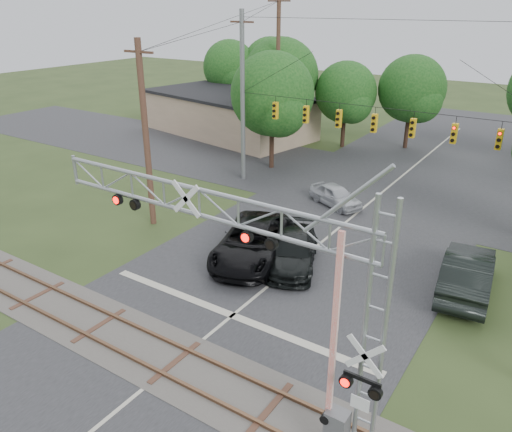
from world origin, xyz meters
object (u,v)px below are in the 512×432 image
Objects in this scene: car_dark at (294,251)px; sedan_silver at (336,195)px; traffic_signal_span at (389,119)px; crossing_gantry at (258,278)px; commercial_building at (228,114)px; pickup_black at (252,242)px.

car_dark is 8.45m from sedan_silver.
car_dark is (-0.94, -9.33, -4.89)m from traffic_signal_span.
crossing_gantry is 0.64× the size of commercial_building.
sedan_silver is (-5.48, 17.33, -4.26)m from crossing_gantry.
traffic_signal_span is 5.71m from sedan_silver.
pickup_black reaches higher than car_dark.
car_dark is 0.29× the size of commercial_building.
crossing_gantry reaches higher than commercial_building.
car_dark is at bearing -143.09° from sedan_silver.
sedan_silver is at bearing 78.10° from car_dark.
crossing_gantry is at bearing -73.53° from pickup_black.
pickup_black is at bearing -106.91° from traffic_signal_span.
traffic_signal_span is at bearing 61.20° from car_dark.
traffic_signal_span is 2.93× the size of pickup_black.
traffic_signal_span is 3.70× the size of car_dark.
crossing_gantry is 2.17× the size of car_dark.
sedan_silver is 20.38m from commercial_building.
pickup_black is (-5.91, 8.50, -4.00)m from crossing_gantry.
car_dark is 27.05m from commercial_building.
commercial_building is (-16.36, 20.31, 1.03)m from pickup_black.
traffic_signal_span is 1.08× the size of commercial_building.
commercial_building is (-18.42, 19.77, 1.18)m from car_dark.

